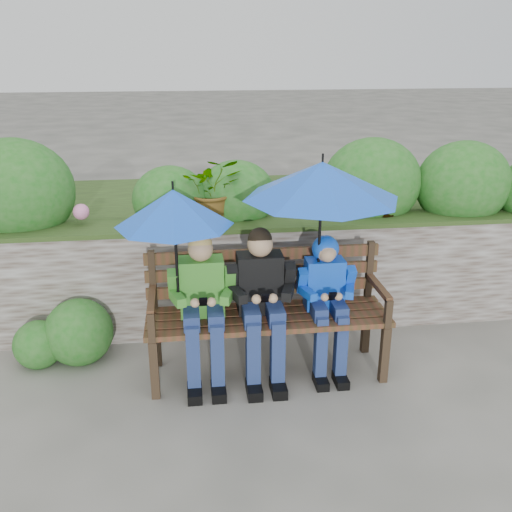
{
  "coord_description": "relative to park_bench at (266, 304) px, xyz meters",
  "views": [
    {
      "loc": [
        -0.53,
        -4.07,
        2.52
      ],
      "look_at": [
        0.0,
        0.1,
        0.95
      ],
      "focal_mm": 40.0,
      "sensor_mm": 36.0,
      "label": 1
    }
  ],
  "objects": [
    {
      "name": "boy_left",
      "position": [
        -0.51,
        -0.09,
        0.1
      ],
      "size": [
        0.51,
        0.59,
        1.19
      ],
      "color": "#3D8A23",
      "rests_on": "ground"
    },
    {
      "name": "park_bench",
      "position": [
        0.0,
        0.0,
        0.0
      ],
      "size": [
        1.9,
        0.56,
        1.01
      ],
      "color": "#312418",
      "rests_on": "ground"
    },
    {
      "name": "ground",
      "position": [
        -0.07,
        -0.0,
        -0.57
      ],
      "size": [
        60.0,
        60.0,
        0.0
      ],
      "primitive_type": "plane",
      "color": "#52514A",
      "rests_on": "ground"
    },
    {
      "name": "boy_right",
      "position": [
        0.47,
        -0.07,
        0.11
      ],
      "size": [
        0.45,
        0.55,
        1.12
      ],
      "color": "blue",
      "rests_on": "ground"
    },
    {
      "name": "boy_middle",
      "position": [
        -0.05,
        -0.1,
        0.11
      ],
      "size": [
        0.53,
        0.61,
        1.21
      ],
      "color": "black",
      "rests_on": "ground"
    },
    {
      "name": "umbrella_right",
      "position": [
        0.4,
        -0.03,
        1.0
      ],
      "size": [
        1.19,
        1.19,
        1.01
      ],
      "color": "blue",
      "rests_on": "ground"
    },
    {
      "name": "garden_backdrop",
      "position": [
        -0.08,
        1.58,
        0.08
      ],
      "size": [
        8.09,
        2.89,
        1.85
      ],
      "color": "brown",
      "rests_on": "ground"
    },
    {
      "name": "umbrella_left",
      "position": [
        -0.69,
        -0.12,
        0.85
      ],
      "size": [
        0.86,
        0.86,
        0.88
      ],
      "color": "blue",
      "rests_on": "ground"
    }
  ]
}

